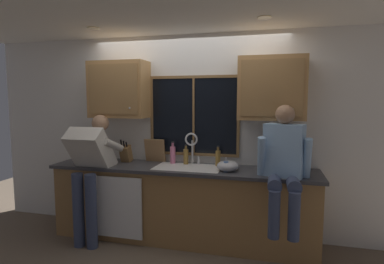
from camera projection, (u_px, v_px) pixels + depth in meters
The scene contains 25 objects.
back_wall at pixel (189, 135), 4.06m from camera, with size 5.57×0.12×2.55m, color silver.
ceiling_downlight_left at pixel (93, 28), 3.52m from camera, with size 0.14×0.14×0.01m, color #FFEAB2.
ceiling_downlight_right at pixel (264, 17), 3.06m from camera, with size 0.14×0.14×0.01m, color #FFEAB2.
window_glass at pixel (194, 116), 3.95m from camera, with size 1.10×0.02×0.95m, color black.
window_frame_top at pixel (194, 77), 3.89m from camera, with size 1.17×0.02×0.04m, color brown.
window_frame_bottom at pixel (194, 154), 3.99m from camera, with size 1.17×0.02×0.04m, color brown.
window_frame_left at pixel (152, 115), 4.08m from camera, with size 0.04×0.02×0.95m, color brown.
window_frame_right at pixel (238, 117), 3.80m from camera, with size 0.04×0.02×0.95m, color brown.
window_mullion_center at pixel (194, 116), 3.94m from camera, with size 0.02×0.02×0.95m, color brown.
lower_cabinet_run at pixel (181, 205), 3.81m from camera, with size 3.17×0.58×0.88m, color olive.
countertop at pixel (181, 169), 3.75m from camera, with size 3.23×0.62×0.04m, color #38383D.
dishwasher_front at pixel (118, 207), 3.67m from camera, with size 0.60×0.02×0.74m, color white.
upper_cabinet_left at pixel (119, 90), 3.99m from camera, with size 0.75×0.36×0.72m.
upper_cabinet_right at pixel (272, 88), 3.52m from camera, with size 0.75×0.36×0.72m.
sink at pixel (188, 175), 3.74m from camera, with size 0.80×0.46×0.21m.
faucet at pixel (192, 144), 3.88m from camera, with size 0.18×0.09×0.40m.
person_standing at pixel (91, 165), 3.71m from camera, with size 0.53×0.70×1.54m.
person_sitting_on_counter at pixel (284, 161), 3.18m from camera, with size 0.54×0.65×1.26m.
knife_block at pixel (126, 154), 4.04m from camera, with size 0.12×0.18×0.32m.
cutting_board at pixel (155, 150), 4.05m from camera, with size 0.27×0.02×0.31m, color #997047.
mixing_bowl at pixel (228, 166), 3.54m from camera, with size 0.25×0.25×0.13m, color #B7B7BC.
soap_dispenser at pixel (226, 166), 3.50m from camera, with size 0.06×0.07×0.17m.
bottle_green_glass at pixel (218, 158), 3.79m from camera, with size 0.06×0.06×0.25m.
bottle_tall_clear at pixel (186, 156), 3.90m from camera, with size 0.06×0.06×0.25m.
bottle_amber_small at pixel (173, 154), 3.95m from camera, with size 0.07×0.07×0.28m.
Camera 1 is at (1.04, -3.84, 1.74)m, focal length 28.96 mm.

